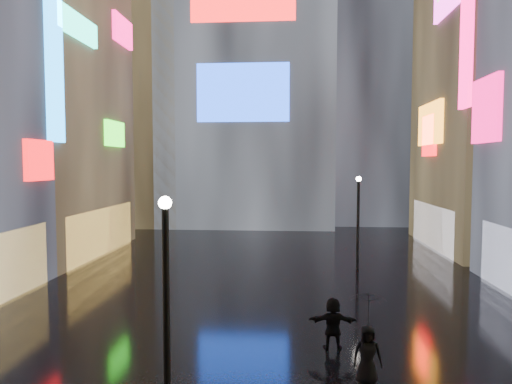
# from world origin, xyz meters

# --- Properties ---
(ground) EXTENTS (140.00, 140.00, 0.00)m
(ground) POSITION_xyz_m (0.00, 20.00, 0.00)
(ground) COLOR black
(ground) RESTS_ON ground
(building_left_far) EXTENTS (10.28, 12.00, 22.00)m
(building_left_far) POSITION_xyz_m (-15.98, 26.00, 10.98)
(building_left_far) COLOR black
(building_left_far) RESTS_ON ground
(building_right_far) EXTENTS (10.28, 12.00, 28.00)m
(building_right_far) POSITION_xyz_m (15.98, 30.00, 13.98)
(building_right_far) COLOR black
(building_right_far) RESTS_ON ground
(tower_main) EXTENTS (16.00, 14.20, 42.00)m
(tower_main) POSITION_xyz_m (-3.00, 43.97, 21.01)
(tower_main) COLOR black
(tower_main) RESTS_ON ground
(tower_flank_right) EXTENTS (12.00, 12.00, 34.00)m
(tower_flank_right) POSITION_xyz_m (9.00, 46.00, 17.00)
(tower_flank_right) COLOR black
(tower_flank_right) RESTS_ON ground
(tower_flank_left) EXTENTS (10.00, 10.00, 26.00)m
(tower_flank_left) POSITION_xyz_m (-14.00, 42.00, 13.00)
(tower_flank_left) COLOR black
(tower_flank_left) RESTS_ON ground
(lamp_near) EXTENTS (0.30, 0.30, 5.20)m
(lamp_near) POSITION_xyz_m (-1.68, 7.32, 2.94)
(lamp_near) COLOR black
(lamp_near) RESTS_ON ground
(lamp_far) EXTENTS (0.30, 0.30, 5.20)m
(lamp_far) POSITION_xyz_m (4.89, 22.99, 2.94)
(lamp_far) COLOR black
(lamp_far) RESTS_ON ground
(pedestrian_4) EXTENTS (0.81, 0.55, 1.60)m
(pedestrian_4) POSITION_xyz_m (3.18, 9.47, 0.80)
(pedestrian_4) COLOR black
(pedestrian_4) RESTS_ON ground
(pedestrian_5) EXTENTS (1.54, 0.50, 1.66)m
(pedestrian_5) POSITION_xyz_m (2.48, 11.76, 0.83)
(pedestrian_5) COLOR black
(pedestrian_5) RESTS_ON ground
(umbrella_2) EXTENTS (0.98, 1.00, 0.89)m
(umbrella_2) POSITION_xyz_m (3.18, 9.47, 2.05)
(umbrella_2) COLOR black
(umbrella_2) RESTS_ON pedestrian_4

